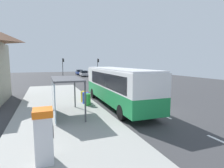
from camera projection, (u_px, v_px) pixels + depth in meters
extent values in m
cube|color=#38383A|center=(98.00, 87.00, 26.52)|extent=(56.00, 92.00, 0.04)
cube|color=#999993|center=(61.00, 112.00, 13.11)|extent=(6.20, 30.00, 0.18)
cube|color=silver|center=(161.00, 114.00, 12.69)|extent=(0.16, 2.20, 0.01)
cube|color=silver|center=(130.00, 100.00, 17.33)|extent=(0.16, 2.20, 0.01)
cube|color=silver|center=(112.00, 92.00, 21.97)|extent=(0.16, 2.20, 0.01)
cube|color=silver|center=(100.00, 87.00, 26.60)|extent=(0.16, 2.20, 0.01)
cube|color=silver|center=(91.00, 83.00, 31.24)|extent=(0.16, 2.20, 0.01)
cube|color=silver|center=(85.00, 81.00, 35.88)|extent=(0.16, 2.20, 0.01)
cube|color=silver|center=(81.00, 79.00, 40.51)|extent=(0.16, 2.20, 0.01)
cube|color=#1E8C47|center=(117.00, 93.00, 15.19)|extent=(2.70, 11.04, 1.15)
cube|color=silver|center=(117.00, 78.00, 15.03)|extent=(2.70, 11.04, 1.45)
cube|color=silver|center=(117.00, 69.00, 14.94)|extent=(2.57, 10.82, 0.12)
cube|color=black|center=(99.00, 75.00, 20.13)|extent=(2.30, 0.16, 1.22)
cube|color=black|center=(105.00, 80.00, 14.17)|extent=(0.24, 8.58, 1.10)
cylinder|color=black|center=(93.00, 93.00, 18.52)|extent=(0.30, 1.01, 1.00)
cylinder|color=black|center=(113.00, 92.00, 19.28)|extent=(0.30, 1.01, 1.00)
cylinder|color=black|center=(121.00, 112.00, 11.43)|extent=(0.30, 1.01, 1.00)
cylinder|color=black|center=(152.00, 109.00, 12.19)|extent=(0.30, 1.01, 1.00)
cube|color=black|center=(100.00, 75.00, 32.90)|extent=(2.09, 5.23, 1.96)
cube|color=black|center=(100.00, 73.00, 32.86)|extent=(2.09, 3.15, 0.44)
cylinder|color=black|center=(108.00, 81.00, 31.51)|extent=(0.23, 0.68, 0.68)
cylinder|color=black|center=(99.00, 82.00, 30.85)|extent=(0.23, 0.68, 0.68)
cylinder|color=black|center=(101.00, 79.00, 35.20)|extent=(0.23, 0.68, 0.68)
cylinder|color=black|center=(92.00, 80.00, 34.53)|extent=(0.23, 0.68, 0.68)
cube|color=#B7B7BC|center=(84.00, 74.00, 46.80)|extent=(1.84, 4.41, 0.60)
cube|color=black|center=(84.00, 72.00, 46.92)|extent=(1.60, 2.39, 0.60)
cylinder|color=black|center=(88.00, 75.00, 45.73)|extent=(0.21, 0.64, 0.64)
cylinder|color=black|center=(82.00, 76.00, 45.16)|extent=(0.21, 0.64, 0.64)
cylinder|color=black|center=(86.00, 75.00, 48.52)|extent=(0.21, 0.64, 0.64)
cylinder|color=black|center=(80.00, 75.00, 47.95)|extent=(0.21, 0.64, 0.64)
cube|color=navy|center=(80.00, 73.00, 52.52)|extent=(1.90, 4.44, 0.60)
cube|color=black|center=(79.00, 71.00, 52.64)|extent=(1.64, 2.41, 0.60)
cylinder|color=black|center=(83.00, 74.00, 51.43)|extent=(0.21, 0.64, 0.64)
cylinder|color=black|center=(78.00, 74.00, 50.88)|extent=(0.21, 0.64, 0.64)
cylinder|color=black|center=(81.00, 73.00, 54.23)|extent=(0.21, 0.64, 0.64)
cylinder|color=black|center=(76.00, 73.00, 53.69)|extent=(0.21, 0.64, 0.64)
cube|color=silver|center=(44.00, 139.00, 6.24)|extent=(0.60, 0.70, 1.70)
cube|color=orange|center=(43.00, 112.00, 6.12)|extent=(0.66, 0.76, 0.24)
cube|color=black|center=(53.00, 131.00, 6.31)|extent=(0.03, 0.36, 0.44)
cylinder|color=green|center=(87.00, 100.00, 14.65)|extent=(0.52, 0.52, 0.95)
cylinder|color=blue|center=(86.00, 98.00, 15.30)|extent=(0.52, 0.52, 0.95)
cylinder|color=yellow|center=(84.00, 96.00, 15.95)|extent=(0.52, 0.52, 0.95)
cylinder|color=#2D2D2D|center=(98.00, 68.00, 45.49)|extent=(0.14, 0.14, 4.64)
cube|color=black|center=(98.00, 61.00, 45.34)|extent=(0.24, 0.28, 0.84)
sphere|color=red|center=(99.00, 59.00, 45.35)|extent=(0.16, 0.16, 0.16)
sphere|color=#3C2C03|center=(99.00, 61.00, 45.39)|extent=(0.16, 0.16, 0.16)
sphere|color=black|center=(99.00, 62.00, 45.42)|extent=(0.16, 0.16, 0.16)
cylinder|color=#2D2D2D|center=(63.00, 68.00, 43.18)|extent=(0.14, 0.14, 4.68)
cube|color=black|center=(63.00, 60.00, 43.04)|extent=(0.24, 0.28, 0.84)
sphere|color=#360606|center=(64.00, 59.00, 43.04)|extent=(0.16, 0.16, 0.16)
sphere|color=#3C2C03|center=(64.00, 60.00, 43.08)|extent=(0.16, 0.16, 0.16)
sphere|color=green|center=(64.00, 61.00, 43.11)|extent=(0.16, 0.16, 0.16)
cube|color=#4C4C51|center=(66.00, 79.00, 11.75)|extent=(1.80, 4.00, 0.10)
cube|color=#8CA5B2|center=(53.00, 97.00, 11.59)|extent=(0.06, 3.80, 2.30)
cylinder|color=#4C4C51|center=(85.00, 102.00, 10.44)|extent=(0.10, 0.10, 2.44)
cylinder|color=#4C4C51|center=(75.00, 92.00, 13.96)|extent=(0.10, 0.10, 2.44)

